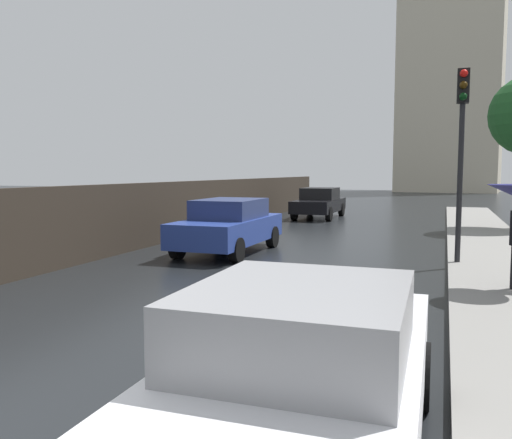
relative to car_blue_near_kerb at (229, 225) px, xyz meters
name	(u,v)px	position (x,y,z in m)	size (l,w,h in m)	color
car_blue_near_kerb	(229,225)	(0.00, 0.00, 0.00)	(1.84, 4.19, 1.45)	navy
car_black_far_ahead	(319,203)	(-0.09, 11.31, -0.02)	(1.81, 4.48, 1.42)	black
car_white_behind_camera	(307,373)	(4.58, -9.47, -0.02)	(1.76, 3.85, 1.43)	silver
traffic_light	(462,129)	(5.80, -0.36, 2.39)	(0.26, 0.39, 4.33)	black
distant_tower	(452,46)	(5.69, 47.01, 14.52)	(10.93, 8.07, 35.50)	beige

